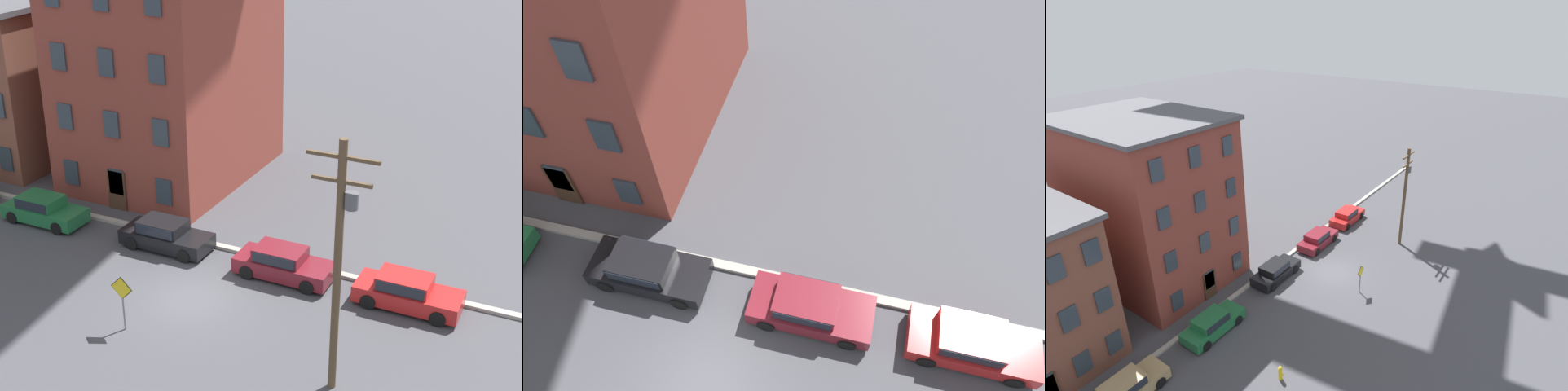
# 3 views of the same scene
# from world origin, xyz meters

# --- Properties ---
(ground_plane) EXTENTS (200.00, 200.00, 0.00)m
(ground_plane) POSITION_xyz_m (0.00, 0.00, 0.00)
(ground_plane) COLOR #424247
(kerb_strip) EXTENTS (56.00, 0.36, 0.16)m
(kerb_strip) POSITION_xyz_m (0.00, 4.50, 0.08)
(kerb_strip) COLOR #9E998E
(kerb_strip) RESTS_ON ground_plane
(apartment_corner) EXTENTS (10.25, 12.02, 9.86)m
(apartment_corner) POSITION_xyz_m (-19.60, 11.75, 4.94)
(apartment_corner) COLOR brown
(apartment_corner) RESTS_ON ground_plane
(apartment_midblock) EXTENTS (9.40, 12.02, 13.09)m
(apartment_midblock) POSITION_xyz_m (-8.02, 11.75, 6.56)
(apartment_midblock) COLOR brown
(apartment_midblock) RESTS_ON ground_plane
(car_green) EXTENTS (4.40, 1.92, 1.43)m
(car_green) POSITION_xyz_m (-10.57, 3.06, 0.75)
(car_green) COLOR #1E6638
(car_green) RESTS_ON ground_plane
(car_black) EXTENTS (4.40, 1.92, 1.43)m
(car_black) POSITION_xyz_m (-3.38, 3.37, 0.75)
(car_black) COLOR black
(car_black) RESTS_ON ground_plane
(car_maroon) EXTENTS (4.40, 1.92, 1.43)m
(car_maroon) POSITION_xyz_m (2.80, 3.33, 0.75)
(car_maroon) COLOR maroon
(car_maroon) RESTS_ON ground_plane
(car_red) EXTENTS (4.40, 1.92, 1.43)m
(car_red) POSITION_xyz_m (8.42, 3.38, 0.75)
(car_red) COLOR #B21E1E
(car_red) RESTS_ON ground_plane
(caution_sign) EXTENTS (1.00, 0.08, 2.42)m
(caution_sign) POSITION_xyz_m (-1.16, -3.10, 1.61)
(caution_sign) COLOR slate
(caution_sign) RESTS_ON ground_plane
(utility_pole) EXTENTS (2.40, 0.44, 9.30)m
(utility_pole) POSITION_xyz_m (7.50, -2.79, 5.22)
(utility_pole) COLOR brown
(utility_pole) RESTS_ON ground_plane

